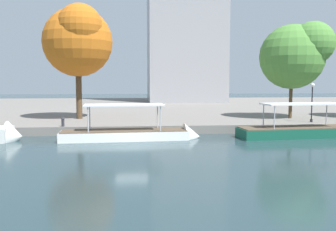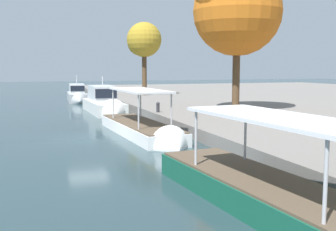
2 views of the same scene
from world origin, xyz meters
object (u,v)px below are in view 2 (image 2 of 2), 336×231
(motor_yacht_0, at_px, (77,97))
(motor_yacht_1, at_px, (104,105))
(tour_boat_3, at_px, (296,211))
(tree_3, at_px, (234,9))
(tree_4, at_px, (143,41))
(mooring_bollard_2, at_px, (158,107))
(mooring_bollard_0, at_px, (102,89))
(tour_boat_2, at_px, (145,132))

(motor_yacht_0, xyz_separation_m, motor_yacht_1, (14.87, 0.92, 0.13))
(tour_boat_3, bearing_deg, tree_3, 151.46)
(motor_yacht_0, bearing_deg, tour_boat_3, 4.46)
(motor_yacht_0, height_order, motor_yacht_1, motor_yacht_1)
(motor_yacht_1, xyz_separation_m, tree_4, (-12.85, 7.63, 7.28))
(tree_4, bearing_deg, motor_yacht_0, -103.27)
(mooring_bollard_2, xyz_separation_m, tree_4, (-20.86, 4.60, 6.77))
(motor_yacht_1, bearing_deg, mooring_bollard_2, 19.76)
(motor_yacht_1, bearing_deg, tree_4, 148.28)
(motor_yacht_1, xyz_separation_m, mooring_bollard_0, (-19.95, 3.32, 0.52))
(tour_boat_3, relative_size, mooring_bollard_2, 15.06)
(motor_yacht_1, relative_size, mooring_bollard_0, 12.08)
(mooring_bollard_2, relative_size, tree_4, 0.09)
(motor_yacht_1, xyz_separation_m, mooring_bollard_2, (8.01, 3.04, 0.51))
(tour_boat_3, xyz_separation_m, tree_3, (-22.13, 9.65, 9.05))
(mooring_bollard_0, height_order, tree_4, tree_4)
(tour_boat_2, xyz_separation_m, mooring_bollard_0, (-34.72, 3.34, 0.99))
(mooring_bollard_0, distance_m, tree_4, 10.72)
(motor_yacht_0, xyz_separation_m, mooring_bollard_0, (-5.08, 4.24, 0.65))
(mooring_bollard_0, xyz_separation_m, tree_3, (28.43, 6.40, 8.15))
(motor_yacht_1, distance_m, mooring_bollard_0, 20.23)
(motor_yacht_0, relative_size, motor_yacht_1, 0.86)
(mooring_bollard_0, relative_size, tree_3, 0.07)
(mooring_bollard_2, distance_m, tree_4, 22.41)
(tour_boat_3, bearing_deg, tour_boat_2, 175.36)
(tour_boat_3, relative_size, mooring_bollard_0, 14.86)
(tour_boat_2, height_order, tree_3, tree_3)
(tree_4, bearing_deg, tree_3, 5.59)
(tour_boat_3, bearing_deg, motor_yacht_0, 176.26)
(mooring_bollard_2, relative_size, tree_3, 0.07)
(mooring_bollard_0, relative_size, mooring_bollard_2, 1.01)
(motor_yacht_1, bearing_deg, tour_boat_2, -1.11)
(motor_yacht_0, distance_m, tree_3, 27.12)
(mooring_bollard_0, relative_size, tree_4, 0.09)
(tour_boat_3, distance_m, mooring_bollard_2, 22.82)
(tour_boat_3, height_order, tree_4, tree_4)
(tour_boat_2, relative_size, tree_3, 0.99)
(tour_boat_3, height_order, mooring_bollard_0, tour_boat_3)
(motor_yacht_1, height_order, tree_3, tree_3)
(mooring_bollard_2, xyz_separation_m, tree_3, (0.47, 6.68, 8.15))
(motor_yacht_1, relative_size, tree_3, 0.85)
(motor_yacht_0, xyz_separation_m, mooring_bollard_2, (22.88, 3.95, 0.64))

